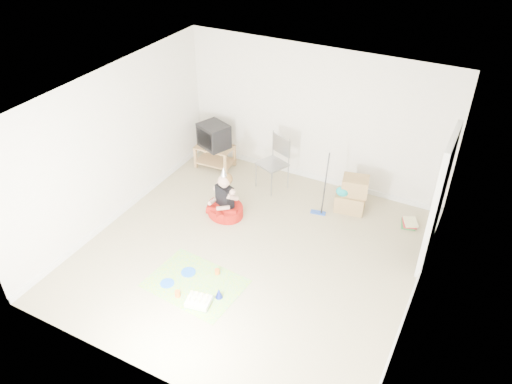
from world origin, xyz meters
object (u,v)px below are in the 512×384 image
at_px(tv_stand, 215,155).
at_px(crt_tv, 214,136).
at_px(birthday_cake, 199,302).
at_px(folding_chair, 272,164).
at_px(seated_woman, 225,205).
at_px(cardboard_boxes, 352,195).

bearing_deg(tv_stand, crt_tv, 180.00).
bearing_deg(birthday_cake, tv_stand, 117.71).
distance_m(folding_chair, seated_woman, 1.23).
bearing_deg(crt_tv, tv_stand, 22.18).
height_order(crt_tv, birthday_cake, crt_tv).
bearing_deg(folding_chair, seated_woman, -106.82).
distance_m(crt_tv, folding_chair, 1.36).
xyz_separation_m(tv_stand, cardboard_boxes, (2.88, -0.15, 0.04)).
bearing_deg(birthday_cake, seated_woman, 110.19).
distance_m(crt_tv, cardboard_boxes, 2.91).
xyz_separation_m(cardboard_boxes, seated_woman, (-1.88, -1.15, -0.10)).
height_order(folding_chair, birthday_cake, folding_chair).
xyz_separation_m(seated_woman, birthday_cake, (0.73, -1.98, -0.17)).
xyz_separation_m(crt_tv, seated_woman, (1.00, -1.30, -0.48)).
relative_size(tv_stand, seated_woman, 0.78).
relative_size(crt_tv, seated_woman, 0.57).
distance_m(folding_chair, birthday_cake, 3.18).
bearing_deg(cardboard_boxes, folding_chair, -179.53).
height_order(tv_stand, crt_tv, crt_tv).
xyz_separation_m(tv_stand, folding_chair, (1.34, -0.16, 0.24)).
height_order(crt_tv, seated_woman, seated_woman).
relative_size(folding_chair, seated_woman, 1.09).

